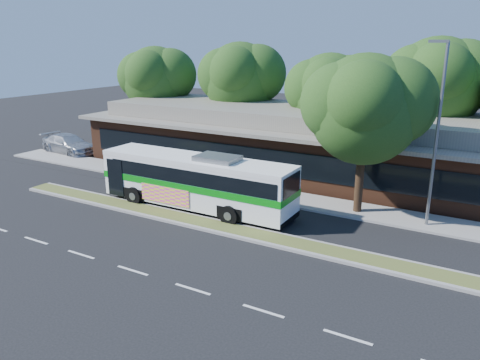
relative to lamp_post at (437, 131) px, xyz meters
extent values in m
plane|color=black|center=(-9.56, -6.00, -4.90)|extent=(120.00, 120.00, 0.00)
cube|color=#4D5926|center=(-9.56, -5.40, -4.83)|extent=(26.00, 1.10, 0.15)
cube|color=gray|center=(-9.56, 0.40, -4.84)|extent=(44.00, 2.60, 0.12)
cube|color=black|center=(-27.56, 4.00, -4.90)|extent=(14.00, 12.00, 0.01)
cube|color=#502A19|center=(-9.56, 7.00, -3.30)|extent=(32.00, 10.00, 3.20)
cube|color=gray|center=(-9.56, 7.00, -1.58)|extent=(33.20, 11.20, 0.24)
cube|color=gray|center=(-9.56, 7.00, -0.95)|extent=(30.00, 8.00, 1.00)
cube|color=black|center=(-9.56, 1.97, -3.20)|extent=(30.00, 0.06, 1.60)
cylinder|color=slate|center=(0.04, 0.00, -0.40)|extent=(0.16, 0.16, 9.00)
cube|color=slate|center=(-0.36, 0.00, 4.10)|extent=(0.90, 0.18, 0.14)
cylinder|color=black|center=(-24.56, 9.00, -2.91)|extent=(0.44, 0.44, 3.99)
sphere|color=#183B13|center=(-24.56, 9.00, 0.83)|extent=(5.80, 5.80, 5.80)
sphere|color=#183B13|center=(-23.26, 9.43, 1.29)|extent=(4.52, 4.52, 4.52)
cylinder|color=black|center=(-16.56, 10.00, -2.80)|extent=(0.44, 0.44, 4.20)
sphere|color=#183B13|center=(-16.56, 10.00, 1.10)|extent=(6.00, 6.00, 6.00)
sphere|color=#183B13|center=(-15.21, 10.45, 1.58)|extent=(4.68, 4.68, 4.68)
cylinder|color=black|center=(-8.56, 9.00, -3.01)|extent=(0.44, 0.44, 3.78)
sphere|color=#183B13|center=(-8.56, 9.00, 0.56)|extent=(5.60, 5.60, 5.60)
sphere|color=#183B13|center=(-7.30, 9.42, 1.00)|extent=(4.37, 4.37, 4.37)
cylinder|color=black|center=(-1.56, 10.00, -2.70)|extent=(0.44, 0.44, 4.41)
sphere|color=#183B13|center=(-1.56, 10.00, 1.37)|extent=(6.20, 6.20, 6.20)
sphere|color=#183B13|center=(-0.17, 10.46, 1.86)|extent=(4.84, 4.84, 4.84)
cube|color=white|center=(-11.55, -3.60, -3.28)|extent=(11.37, 2.45, 2.61)
cube|color=black|center=(-11.27, -3.60, -2.75)|extent=(10.46, 2.50, 0.78)
cube|color=white|center=(-11.55, -3.60, -2.08)|extent=(11.38, 2.47, 0.25)
cube|color=#058211|center=(-11.55, -3.60, -3.35)|extent=(11.42, 2.51, 0.36)
cube|color=black|center=(-17.25, -3.62, -2.96)|extent=(0.06, 2.12, 1.62)
cube|color=black|center=(-5.85, -3.58, -2.66)|extent=(0.06, 1.98, 1.04)
cube|color=#F046A9|center=(-12.78, -4.84, -3.95)|extent=(3.22, 0.06, 0.95)
cube|color=slate|center=(-10.13, -3.60, -1.84)|extent=(2.28, 1.52, 0.28)
cylinder|color=black|center=(-15.05, -4.80, -4.38)|extent=(1.04, 0.34, 1.04)
cylinder|color=black|center=(-15.06, -2.42, -4.38)|extent=(1.04, 0.34, 1.04)
cylinder|color=black|center=(-8.71, -4.78, -4.38)|extent=(1.04, 0.34, 1.04)
cylinder|color=black|center=(-8.72, -2.40, -4.38)|extent=(1.04, 0.34, 1.04)
imported|color=#AFB1B6|center=(-28.56, 2.17, -4.12)|extent=(5.60, 2.73, 1.57)
cylinder|color=black|center=(-3.56, 0.20, -2.94)|extent=(0.44, 0.44, 3.92)
sphere|color=#183B13|center=(-3.56, 0.20, 0.73)|extent=(5.70, 5.70, 5.70)
sphere|color=#183B13|center=(-2.28, 0.63, 1.19)|extent=(4.45, 4.45, 4.45)
camera|label=1|loc=(2.84, -23.76, 4.10)|focal=35.00mm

